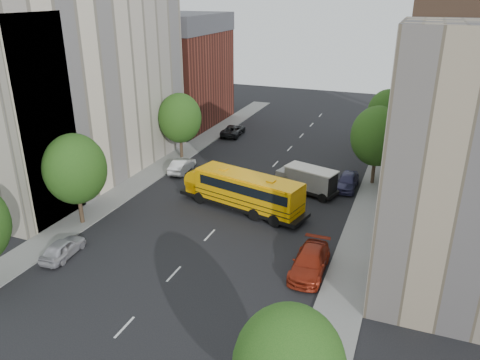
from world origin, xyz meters
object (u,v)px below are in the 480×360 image
Objects in this scene: safari_truck at (307,180)px; parked_car_0 at (63,248)px; street_tree_4 at (377,136)px; parked_car_2 at (233,130)px; parked_car_5 at (369,136)px; parked_car_1 at (182,165)px; parked_car_3 at (310,262)px; school_bus at (241,189)px; street_tree_1 at (75,169)px; street_tree_5 at (388,112)px; street_tree_2 at (180,118)px; parked_car_4 at (347,181)px.

safari_truck reaches higher than parked_car_0.
street_tree_4 is 30.59m from parked_car_0.
parked_car_2 is 1.22× the size of parked_car_5.
parked_car_3 is (17.60, -14.20, 0.07)m from parked_car_1.
school_bus is 2.87× the size of parked_car_1.
street_tree_1 is 20.23m from parked_car_3.
parked_car_1 is 1.04× the size of parked_car_5.
parked_car_3 is 1.29× the size of parked_car_5.
street_tree_5 is 30.60m from parked_car_3.
parked_car_1 is at bearing 85.31° from parked_car_2.
parked_car_3 is (-2.20, -18.27, -4.28)m from street_tree_4.
street_tree_1 is 1.93× the size of parked_car_0.
parked_car_3 is at bearing -0.77° from street_tree_1.
street_tree_4 is 1.24× the size of safari_truck.
parked_car_1 is (-14.03, 0.70, -0.67)m from safari_truck.
parked_car_1 reaches higher than parked_car_5.
safari_truck is at bearing 64.36° from school_bus.
parked_car_1 is (-9.37, 6.36, -1.23)m from school_bus.
parked_car_1 reaches higher than parked_car_0.
safari_truck is (16.23, -4.77, -3.42)m from street_tree_2.
school_bus is (11.57, 7.57, -2.99)m from street_tree_1.
street_tree_4 is at bearing 0.00° from street_tree_2.
street_tree_5 is 1.44× the size of parked_car_2.
parked_car_4 is at bearing -134.32° from street_tree_4.
street_tree_4 reaches higher than parked_car_1.
street_tree_2 is at bearing -179.88° from safari_truck.
street_tree_2 is 20.33m from parked_car_4.
street_tree_2 is at bearing 173.38° from parked_car_4.
street_tree_4 is 1.83× the size of parked_car_1.
parked_car_5 is at bearing 96.09° from safari_truck.
parked_car_4 is at bearing -84.18° from parked_car_5.
street_tree_5 is (22.00, 12.00, -0.12)m from street_tree_2.
safari_truck is 1.53× the size of parked_car_5.
parked_car_4 is (8.23, 8.17, -1.16)m from school_bus.
safari_truck is 1.60× the size of parked_car_0.
street_tree_5 is at bearing 87.51° from safari_truck.
street_tree_5 is at bearing 53.75° from street_tree_1.
parked_car_5 is (0.00, 32.94, -0.09)m from parked_car_3.
parked_car_2 is 21.94m from parked_car_4.
street_tree_2 is 6.18m from parked_car_1.
parked_car_4 is 16.93m from parked_car_5.
street_tree_2 reaches higher than safari_truck.
parked_car_3 is (17.60, 4.63, 0.10)m from parked_car_0.
school_bus is (-10.43, -22.43, -2.74)m from street_tree_5.
parked_car_4 is (19.80, 15.75, -4.15)m from street_tree_1.
parked_car_3 is at bearing -94.16° from street_tree_5.
parked_car_5 is (17.60, 37.57, 0.01)m from parked_car_0.
street_tree_1 is at bearing -90.00° from street_tree_2.
street_tree_1 is 1.03× the size of street_tree_2.
parked_car_0 is at bearing -113.11° from school_bus.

